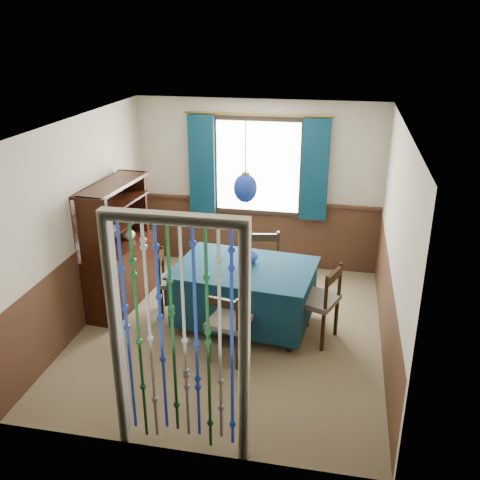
% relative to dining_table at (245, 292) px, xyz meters
% --- Properties ---
extents(floor, '(4.00, 4.00, 0.00)m').
position_rel_dining_table_xyz_m(floor, '(-0.15, -0.19, -0.45)').
color(floor, brown).
rests_on(floor, ground).
extents(ceiling, '(4.00, 4.00, 0.00)m').
position_rel_dining_table_xyz_m(ceiling, '(-0.15, -0.19, 2.05)').
color(ceiling, silver).
rests_on(ceiling, ground).
extents(wall_back, '(3.60, 0.00, 3.60)m').
position_rel_dining_table_xyz_m(wall_back, '(-0.15, 1.81, 0.80)').
color(wall_back, '#BDB39B').
rests_on(wall_back, ground).
extents(wall_front, '(3.60, 0.00, 3.60)m').
position_rel_dining_table_xyz_m(wall_front, '(-0.15, -2.19, 0.80)').
color(wall_front, '#BDB39B').
rests_on(wall_front, ground).
extents(wall_left, '(0.00, 4.00, 4.00)m').
position_rel_dining_table_xyz_m(wall_left, '(-1.95, -0.19, 0.80)').
color(wall_left, '#BDB39B').
rests_on(wall_left, ground).
extents(wall_right, '(0.00, 4.00, 4.00)m').
position_rel_dining_table_xyz_m(wall_right, '(1.65, -0.19, 0.80)').
color(wall_right, '#BDB39B').
rests_on(wall_right, ground).
extents(wainscot_back, '(3.60, 0.00, 3.60)m').
position_rel_dining_table_xyz_m(wainscot_back, '(-0.15, 1.79, 0.05)').
color(wainscot_back, '#3F2518').
rests_on(wainscot_back, ground).
extents(wainscot_front, '(3.60, 0.00, 3.60)m').
position_rel_dining_table_xyz_m(wainscot_front, '(-0.15, -2.18, 0.05)').
color(wainscot_front, '#3F2518').
rests_on(wainscot_front, ground).
extents(wainscot_left, '(0.00, 4.00, 4.00)m').
position_rel_dining_table_xyz_m(wainscot_left, '(-1.93, -0.19, 0.05)').
color(wainscot_left, '#3F2518').
rests_on(wainscot_left, ground).
extents(wainscot_right, '(0.00, 4.00, 4.00)m').
position_rel_dining_table_xyz_m(wainscot_right, '(1.64, -0.19, 0.05)').
color(wainscot_right, '#3F2518').
rests_on(wainscot_right, ground).
extents(window, '(1.32, 0.12, 1.42)m').
position_rel_dining_table_xyz_m(window, '(-0.15, 1.76, 1.10)').
color(window, black).
rests_on(window, wall_back).
extents(doorway, '(1.16, 0.12, 2.18)m').
position_rel_dining_table_xyz_m(doorway, '(-0.15, -2.13, 0.60)').
color(doorway, silver).
rests_on(doorway, ground).
extents(dining_table, '(1.74, 1.29, 0.78)m').
position_rel_dining_table_xyz_m(dining_table, '(0.00, 0.00, 0.00)').
color(dining_table, '#0C2C40').
rests_on(dining_table, floor).
extents(chair_near, '(0.49, 0.48, 0.86)m').
position_rel_dining_table_xyz_m(chair_near, '(-0.04, -0.77, 0.00)').
color(chair_near, black).
rests_on(chair_near, floor).
extents(chair_far, '(0.52, 0.51, 0.91)m').
position_rel_dining_table_xyz_m(chair_far, '(0.13, 0.71, 0.03)').
color(chair_far, black).
rests_on(chair_far, floor).
extents(chair_left, '(0.48, 0.49, 0.85)m').
position_rel_dining_table_xyz_m(chair_left, '(-0.95, 0.11, 0.00)').
color(chair_left, black).
rests_on(chair_left, floor).
extents(chair_right, '(0.59, 0.60, 0.95)m').
position_rel_dining_table_xyz_m(chair_right, '(0.89, -0.16, 0.05)').
color(chair_right, black).
rests_on(chair_right, floor).
extents(sideboard, '(0.55, 1.30, 1.66)m').
position_rel_dining_table_xyz_m(sideboard, '(-1.71, 0.21, 0.13)').
color(sideboard, black).
rests_on(sideboard, floor).
extents(pendant_lamp, '(0.27, 0.27, 0.91)m').
position_rel_dining_table_xyz_m(pendant_lamp, '(0.00, 0.00, 1.31)').
color(pendant_lamp, olive).
rests_on(pendant_lamp, ceiling).
extents(vase_table, '(0.19, 0.19, 0.19)m').
position_rel_dining_table_xyz_m(vase_table, '(0.03, 0.14, 0.42)').
color(vase_table, '#16309D').
rests_on(vase_table, dining_table).
extents(bowl_shelf, '(0.26, 0.26, 0.05)m').
position_rel_dining_table_xyz_m(bowl_shelf, '(-1.65, -0.06, 0.71)').
color(bowl_shelf, beige).
rests_on(bowl_shelf, sideboard).
extents(vase_sideboard, '(0.21, 0.21, 0.19)m').
position_rel_dining_table_xyz_m(vase_sideboard, '(-1.65, 0.47, 0.47)').
color(vase_sideboard, beige).
rests_on(vase_sideboard, sideboard).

